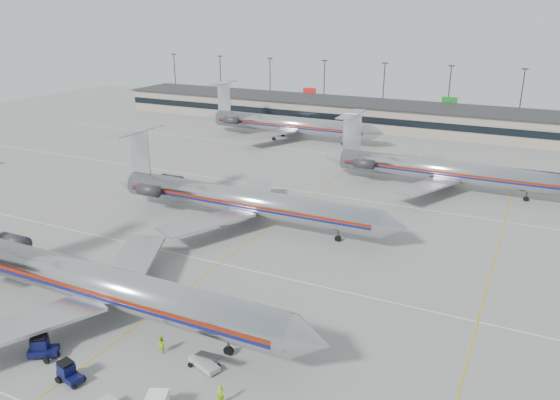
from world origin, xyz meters
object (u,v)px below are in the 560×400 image
Objects in this scene: jet_foreground at (92,281)px; belt_loader at (205,363)px; tug_center at (68,373)px; jet_second_row at (240,200)px.

jet_foreground reaches higher than belt_loader.
jet_foreground is at bearing 136.41° from tug_center.
belt_loader is (14.12, -30.75, -3.02)m from jet_second_row.
jet_foreground is 28.17m from jet_second_row.
jet_foreground is at bearing -91.52° from jet_second_row.
jet_foreground is 1.05× the size of jet_second_row.
jet_foreground reaches higher than jet_second_row.
tug_center is 0.66× the size of belt_loader.
jet_foreground is 11.13m from tug_center.
jet_second_row is (0.75, 28.16, -0.17)m from jet_foreground.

